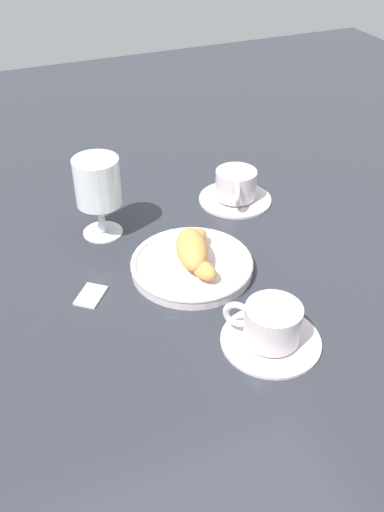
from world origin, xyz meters
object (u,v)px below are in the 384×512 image
pastry_plate (192,266)px  coffee_cup_near (236,188)px  sugar_packet (91,295)px  croissant_large (194,251)px  juice_glass_left (98,186)px  coffee_cup_far (271,328)px

pastry_plate → coffee_cup_near: 0.23m
pastry_plate → sugar_packet: 0.16m
pastry_plate → coffee_cup_near: size_ratio=1.41×
pastry_plate → croissant_large: croissant_large is taller
pastry_plate → juice_glass_left: 0.20m
coffee_cup_near → juice_glass_left: (0.01, -0.26, 0.07)m
coffee_cup_near → juice_glass_left: size_ratio=0.97×
pastry_plate → juice_glass_left: size_ratio=1.37×
coffee_cup_near → sugar_packet: coffee_cup_near is taller
coffee_cup_near → juice_glass_left: juice_glass_left is taller
juice_glass_left → sugar_packet: size_ratio=2.80×
juice_glass_left → croissant_large: bearing=32.5°
croissant_large → coffee_cup_near: croissant_large is taller
pastry_plate → coffee_cup_far: 0.19m
coffee_cup_far → sugar_packet: (-0.18, -0.20, -0.02)m
coffee_cup_near → coffee_cup_far: (0.35, -0.12, 0.00)m
coffee_cup_far → juice_glass_left: (-0.34, -0.14, 0.07)m
coffee_cup_far → pastry_plate: bearing=-168.8°
juice_glass_left → sugar_packet: juice_glass_left is taller
juice_glass_left → sugar_packet: bearing=-21.4°
coffee_cup_near → juice_glass_left: 0.27m
pastry_plate → juice_glass_left: bearing=-148.1°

